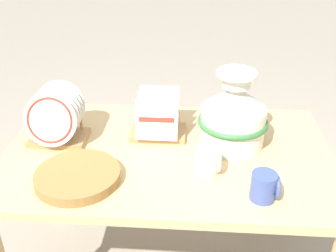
{
  "coord_description": "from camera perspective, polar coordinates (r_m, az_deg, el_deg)",
  "views": [
    {
      "loc": [
        0.09,
        -1.28,
        1.51
      ],
      "look_at": [
        0.0,
        0.0,
        0.8
      ],
      "focal_mm": 42.0,
      "sensor_mm": 36.0,
      "label": 1
    }
  ],
  "objects": [
    {
      "name": "mug_cream_glaze",
      "position": [
        1.39,
        5.86,
        -5.13
      ],
      "size": [
        0.09,
        0.08,
        0.1
      ],
      "color": "silver",
      "rests_on": "display_table"
    },
    {
      "name": "mug_cobalt_glaze",
      "position": [
        1.3,
        13.88,
        -8.51
      ],
      "size": [
        0.09,
        0.08,
        0.1
      ],
      "color": "#42569E",
      "rests_on": "display_table"
    },
    {
      "name": "display_table",
      "position": [
        1.58,
        0.0,
        -6.15
      ],
      "size": [
        1.27,
        0.78,
        0.69
      ],
      "color": "tan",
      "rests_on": "ground_plane"
    },
    {
      "name": "dish_rack_round_plates",
      "position": [
        1.61,
        -15.97,
        0.69
      ],
      "size": [
        0.22,
        0.2,
        0.22
      ],
      "color": "tan",
      "rests_on": "display_table"
    },
    {
      "name": "ceramic_vase",
      "position": [
        1.53,
        9.48,
        1.7
      ],
      "size": [
        0.27,
        0.27,
        0.31
      ],
      "color": "white",
      "rests_on": "display_table"
    },
    {
      "name": "wicker_charger_stack",
      "position": [
        1.4,
        -12.96,
        -7.1
      ],
      "size": [
        0.29,
        0.29,
        0.04
      ],
      "color": "olive",
      "rests_on": "display_table"
    },
    {
      "name": "dish_rack_square_plates",
      "position": [
        1.61,
        -1.42,
        0.33
      ],
      "size": [
        0.22,
        0.19,
        0.18
      ],
      "color": "tan",
      "rests_on": "display_table"
    }
  ]
}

